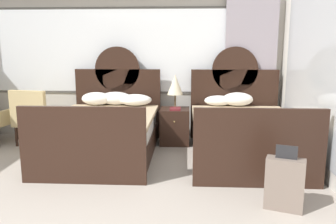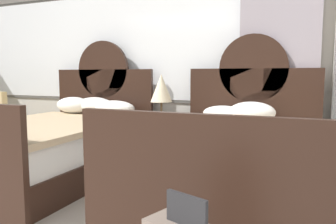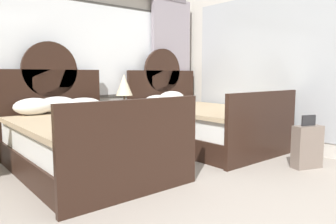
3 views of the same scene
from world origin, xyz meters
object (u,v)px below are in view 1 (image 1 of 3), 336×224
(book_on_nightstand, at_px, (175,109))
(bed_near_window, at_px, (106,131))
(bed_near_mirror, at_px, (242,133))
(nightstand_between_beds, at_px, (175,126))
(armchair_by_window_left, at_px, (35,116))
(table_lamp_on_nightstand, at_px, (175,85))
(suitcase_on_floor, at_px, (285,184))

(book_on_nightstand, bearing_deg, bed_near_window, -151.33)
(bed_near_mirror, height_order, nightstand_between_beds, bed_near_mirror)
(bed_near_window, height_order, armchair_by_window_left, bed_near_window)
(nightstand_between_beds, bearing_deg, armchair_by_window_left, -175.25)
(bed_near_mirror, bearing_deg, bed_near_window, 179.56)
(table_lamp_on_nightstand, height_order, suitcase_on_floor, table_lamp_on_nightstand)
(nightstand_between_beds, relative_size, book_on_nightstand, 2.35)
(bed_near_mirror, height_order, armchair_by_window_left, bed_near_mirror)
(bed_near_mirror, distance_m, armchair_by_window_left, 3.45)
(bed_near_mirror, xyz_separation_m, suitcase_on_floor, (0.16, -1.71, -0.09))
(armchair_by_window_left, bearing_deg, suitcase_on_floor, -31.76)
(table_lamp_on_nightstand, xyz_separation_m, suitcase_on_floor, (1.20, -2.44, -0.74))
(bed_near_mirror, bearing_deg, book_on_nightstand, 150.08)
(book_on_nightstand, distance_m, armchair_by_window_left, 2.38)
(suitcase_on_floor, bearing_deg, book_on_nightstand, 117.32)
(bed_near_window, height_order, table_lamp_on_nightstand, bed_near_window)
(bed_near_mirror, xyz_separation_m, nightstand_between_beds, (-1.04, 0.69, -0.06))
(bed_near_mirror, height_order, suitcase_on_floor, bed_near_mirror)
(book_on_nightstand, height_order, suitcase_on_floor, suitcase_on_floor)
(bed_near_window, xyz_separation_m, bed_near_mirror, (2.09, -0.02, -0.01))
(book_on_nightstand, bearing_deg, table_lamp_on_nightstand, 93.33)
(table_lamp_on_nightstand, bearing_deg, bed_near_window, -145.96)
(nightstand_between_beds, xyz_separation_m, book_on_nightstand, (0.01, -0.10, 0.32))
(table_lamp_on_nightstand, height_order, book_on_nightstand, table_lamp_on_nightstand)
(bed_near_window, distance_m, bed_near_mirror, 2.09)
(bed_near_window, relative_size, bed_near_mirror, 1.00)
(bed_near_window, height_order, nightstand_between_beds, bed_near_window)
(nightstand_between_beds, distance_m, table_lamp_on_nightstand, 0.71)
(armchair_by_window_left, bearing_deg, bed_near_mirror, -8.30)
(bed_near_mirror, height_order, book_on_nightstand, bed_near_mirror)
(nightstand_between_beds, relative_size, suitcase_on_floor, 0.90)
(bed_near_window, bearing_deg, nightstand_between_beds, 32.93)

